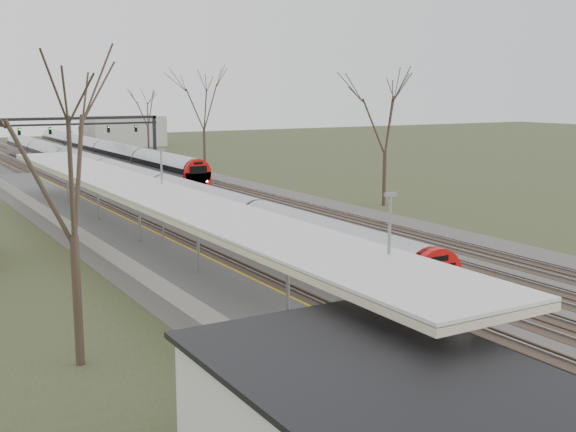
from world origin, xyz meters
name	(u,v)px	position (x,y,z in m)	size (l,w,h in m)	color
track_bed	(164,198)	(0.26, 55.00, 0.06)	(24.00, 160.00, 0.22)	#474442
platform	(121,240)	(-9.05, 37.50, 0.50)	(3.50, 69.00, 1.00)	#9E9B93
canopy	(145,191)	(-9.05, 32.99, 3.93)	(4.10, 50.00, 3.11)	slate
signal_gantry	(73,127)	(0.29, 84.99, 4.91)	(21.00, 0.59, 6.08)	black
tree_west_near	(70,151)	(-16.00, 20.00, 7.29)	(5.00, 5.00, 10.30)	#2D231C
tree_east_far	(386,115)	(14.00, 42.00, 7.29)	(5.00, 5.00, 10.30)	#2D231C
train_near	(107,175)	(-2.50, 62.25, 1.48)	(2.62, 90.21, 3.05)	#9EA0A8
train_far	(104,152)	(4.50, 87.15, 1.48)	(2.62, 60.21, 3.05)	#9EA0A8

